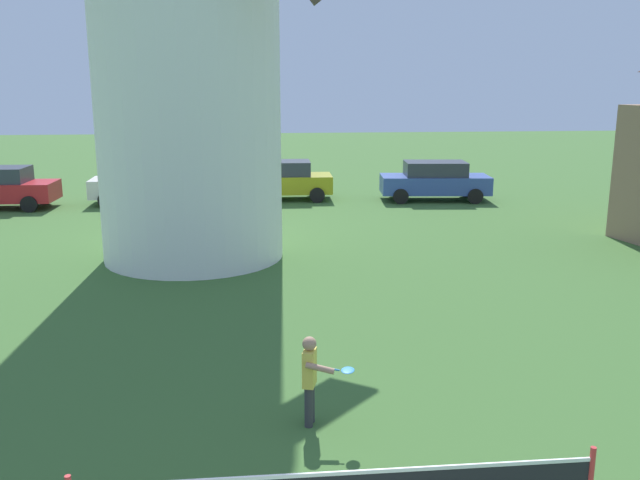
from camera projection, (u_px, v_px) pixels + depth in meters
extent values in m
cylinder|color=white|center=(186.00, 31.00, 17.27)|extent=(4.78, 4.78, 11.82)
cube|color=white|center=(340.00, 473.00, 6.58)|extent=(5.07, 0.02, 0.04)
cylinder|color=#333338|center=(311.00, 402.00, 9.50)|extent=(0.12, 0.12, 0.58)
cylinder|color=#333338|center=(309.00, 407.00, 9.36)|extent=(0.12, 0.12, 0.58)
cube|color=#E5CC4C|center=(309.00, 368.00, 9.31)|extent=(0.23, 0.32, 0.52)
sphere|color=tan|center=(309.00, 344.00, 9.23)|extent=(0.19, 0.19, 0.19)
cylinder|color=tan|center=(312.00, 364.00, 9.49)|extent=(0.08, 0.08, 0.39)
cylinder|color=tan|center=(320.00, 368.00, 9.10)|extent=(0.41, 0.19, 0.15)
cylinder|color=#338CCC|center=(331.00, 369.00, 9.07)|extent=(0.22, 0.08, 0.04)
ellipsoid|color=#338CCC|center=(348.00, 370.00, 9.04)|extent=(0.24, 0.28, 0.03)
cylinder|color=black|center=(44.00, 197.00, 26.47)|extent=(0.61, 0.20, 0.60)
cylinder|color=black|center=(29.00, 204.00, 24.81)|extent=(0.61, 0.20, 0.60)
cube|color=silver|center=(148.00, 187.00, 26.59)|extent=(4.31, 1.76, 0.70)
cube|color=#2D333D|center=(147.00, 171.00, 26.44)|extent=(2.42, 1.53, 0.56)
cylinder|color=black|center=(188.00, 192.00, 27.65)|extent=(0.60, 0.19, 0.60)
cylinder|color=black|center=(184.00, 199.00, 26.00)|extent=(0.60, 0.19, 0.60)
cylinder|color=black|center=(114.00, 193.00, 27.33)|extent=(0.60, 0.19, 0.60)
cylinder|color=black|center=(106.00, 200.00, 25.68)|extent=(0.60, 0.19, 0.60)
cube|color=#999919|center=(282.00, 184.00, 27.43)|extent=(3.99, 1.80, 0.70)
cube|color=#2D333D|center=(282.00, 168.00, 27.29)|extent=(2.25, 1.55, 0.56)
cylinder|color=black|center=(314.00, 189.00, 28.44)|extent=(0.60, 0.20, 0.60)
cylinder|color=black|center=(317.00, 195.00, 26.78)|extent=(0.60, 0.20, 0.60)
cylinder|color=black|center=(250.00, 189.00, 28.24)|extent=(0.60, 0.20, 0.60)
cylinder|color=black|center=(249.00, 196.00, 26.59)|extent=(0.60, 0.20, 0.60)
cube|color=#334C99|center=(435.00, 184.00, 27.26)|extent=(4.42, 2.09, 0.70)
cube|color=#2D333D|center=(435.00, 169.00, 27.12)|extent=(2.53, 1.71, 0.56)
cylinder|color=black|center=(466.00, 190.00, 28.17)|extent=(0.61, 0.23, 0.60)
cylinder|color=black|center=(475.00, 196.00, 26.52)|extent=(0.61, 0.23, 0.60)
cylinder|color=black|center=(396.00, 190.00, 28.16)|extent=(0.61, 0.23, 0.60)
cylinder|color=black|center=(401.00, 196.00, 26.50)|extent=(0.61, 0.23, 0.60)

